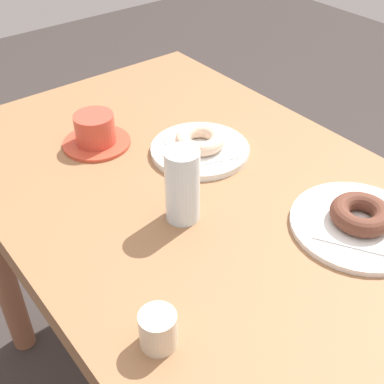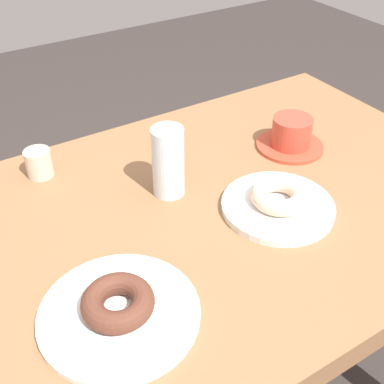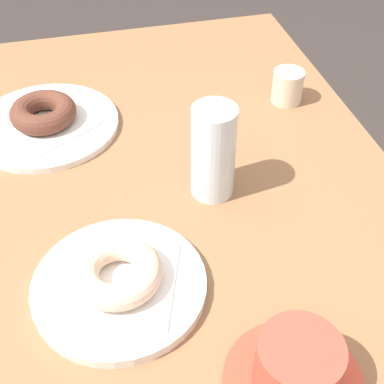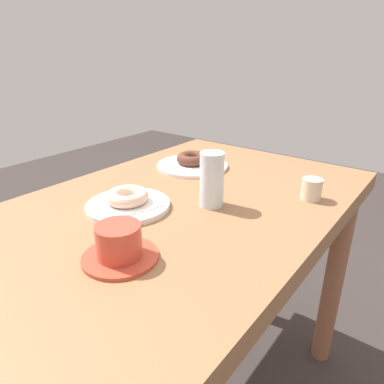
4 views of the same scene
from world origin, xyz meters
TOP-DOWN VIEW (x-y plane):
  - table at (0.00, 0.00)m, footprint 1.14×0.73m
  - plate_chocolate_ring at (-0.25, -0.14)m, footprint 0.24×0.24m
  - napkin_chocolate_ring at (-0.25, -0.14)m, footprint 0.19×0.19m
  - donut_chocolate_ring at (-0.25, -0.14)m, footprint 0.11×0.11m
  - plate_sugar_ring at (0.10, -0.07)m, footprint 0.21×0.21m
  - napkin_sugar_ring at (0.10, -0.07)m, footprint 0.17×0.17m
  - donut_sugar_ring at (0.10, -0.07)m, footprint 0.11×0.11m
  - water_glass at (-0.04, 0.08)m, footprint 0.06×0.06m
  - coffee_cup at (0.27, 0.08)m, footprint 0.15×0.15m
  - sugar_jar at (-0.23, 0.27)m, footprint 0.05×0.05m

SIDE VIEW (x-z plane):
  - table at x=0.00m, z-range 0.27..1.02m
  - plate_chocolate_ring at x=-0.25m, z-range 0.75..0.76m
  - plate_sugar_ring at x=0.10m, z-range 0.75..0.76m
  - napkin_chocolate_ring at x=-0.25m, z-range 0.76..0.76m
  - napkin_sugar_ring at x=0.10m, z-range 0.76..0.77m
  - sugar_jar at x=-0.23m, z-range 0.75..0.81m
  - donut_chocolate_ring at x=-0.25m, z-range 0.76..0.80m
  - coffee_cup at x=0.27m, z-range 0.75..0.82m
  - donut_sugar_ring at x=0.10m, z-range 0.77..0.80m
  - water_glass at x=-0.04m, z-range 0.75..0.89m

